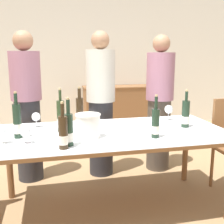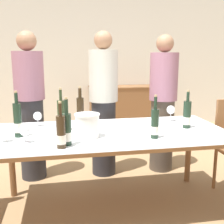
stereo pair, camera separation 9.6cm
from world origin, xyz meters
name	(u,v)px [view 2 (the right image)]	position (x,y,z in m)	size (l,w,h in m)	color
ground_plane	(112,207)	(0.00, 0.00, 0.00)	(12.00, 12.00, 0.00)	#A37F56
back_wall	(83,55)	(0.00, 3.03, 1.40)	(8.00, 0.10, 2.80)	silver
sideboard_cabinet	(125,108)	(0.76, 2.74, 0.41)	(1.35, 0.46, 0.83)	brown
dining_table	(112,138)	(0.00, 0.00, 0.67)	(2.07, 1.00, 0.73)	brown
ice_bucket	(87,125)	(-0.23, -0.12, 0.84)	(0.21, 0.21, 0.20)	white
wine_bottle_0	(80,114)	(-0.27, 0.16, 0.88)	(0.07, 0.07, 0.39)	#332314
wine_bottle_1	(155,124)	(0.31, -0.25, 0.85)	(0.07, 0.07, 0.36)	#1E3323
wine_bottle_2	(61,133)	(-0.44, -0.36, 0.85)	(0.07, 0.07, 0.35)	#332314
wine_bottle_3	(18,121)	(-0.79, -0.01, 0.87)	(0.07, 0.07, 0.39)	#1E3323
wine_bottle_4	(187,115)	(0.71, 0.01, 0.86)	(0.07, 0.07, 0.36)	#1E3323
wine_bottle_5	(61,116)	(-0.44, 0.12, 0.87)	(0.07, 0.07, 0.39)	#28381E
wine_bottle_6	(67,129)	(-0.40, -0.30, 0.86)	(0.07, 0.07, 0.37)	#1E3323
wine_glass_0	(171,110)	(0.67, 0.30, 0.85)	(0.09, 0.09, 0.16)	white
wine_glass_1	(38,116)	(-0.66, 0.32, 0.83)	(0.08, 0.08, 0.14)	white
wine_glass_2	(3,130)	(-0.89, -0.14, 0.84)	(0.09, 0.09, 0.15)	white
wine_glass_3	(25,130)	(-0.72, -0.18, 0.83)	(0.09, 0.09, 0.14)	white
person_host	(30,107)	(-0.77, 0.83, 0.83)	(0.33, 0.33, 1.66)	#2D2D33
person_guest_left	(104,105)	(0.05, 0.80, 0.84)	(0.33, 0.33, 1.67)	#2D2D33
person_guest_right	(163,104)	(0.77, 0.79, 0.82)	(0.33, 0.33, 1.64)	#51473D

